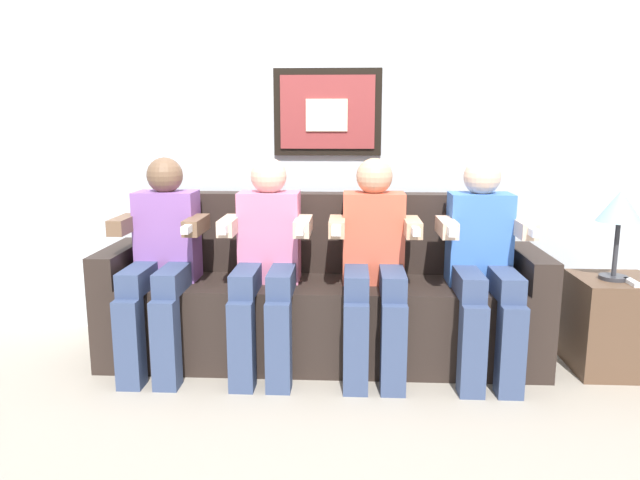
# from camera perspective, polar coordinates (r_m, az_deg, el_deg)

# --- Properties ---
(ground_plane) EXTENTS (6.19, 6.19, 0.00)m
(ground_plane) POSITION_cam_1_polar(r_m,az_deg,el_deg) (3.12, -0.15, -13.28)
(ground_plane) COLOR #9E9384
(back_wall_assembly) EXTENTS (4.76, 0.10, 2.60)m
(back_wall_assembly) POSITION_cam_1_polar(r_m,az_deg,el_deg) (3.60, 0.52, 11.34)
(back_wall_assembly) COLOR silver
(back_wall_assembly) RESTS_ON ground_plane
(couch) EXTENTS (2.36, 0.58, 0.90)m
(couch) POSITION_cam_1_polar(r_m,az_deg,el_deg) (3.31, 0.16, -6.01)
(couch) COLOR #2D231E
(couch) RESTS_ON ground_plane
(person_leftmost) EXTENTS (0.46, 0.56, 1.11)m
(person_leftmost) POSITION_cam_1_polar(r_m,az_deg,el_deg) (3.22, -14.91, -1.47)
(person_leftmost) COLOR #8C59A5
(person_leftmost) RESTS_ON ground_plane
(person_left_center) EXTENTS (0.46, 0.56, 1.11)m
(person_left_center) POSITION_cam_1_polar(r_m,az_deg,el_deg) (3.10, -5.12, -1.62)
(person_left_center) COLOR pink
(person_left_center) RESTS_ON ground_plane
(person_right_center) EXTENTS (0.46, 0.56, 1.11)m
(person_right_center) POSITION_cam_1_polar(r_m,az_deg,el_deg) (3.07, 5.18, -1.74)
(person_right_center) COLOR #D8593F
(person_right_center) RESTS_ON ground_plane
(person_rightmost) EXTENTS (0.46, 0.56, 1.11)m
(person_rightmost) POSITION_cam_1_polar(r_m,az_deg,el_deg) (3.14, 15.33, -1.81)
(person_rightmost) COLOR #3F72CC
(person_rightmost) RESTS_ON ground_plane
(side_table_right) EXTENTS (0.40, 0.40, 0.50)m
(side_table_right) POSITION_cam_1_polar(r_m,az_deg,el_deg) (3.51, 26.16, -7.27)
(side_table_right) COLOR brown
(side_table_right) RESTS_ON ground_plane
(table_lamp) EXTENTS (0.22, 0.22, 0.46)m
(table_lamp) POSITION_cam_1_polar(r_m,az_deg,el_deg) (3.35, 26.75, 2.56)
(table_lamp) COLOR #333338
(table_lamp) RESTS_ON side_table_right
(spare_remote_on_table) EXTENTS (0.04, 0.13, 0.02)m
(spare_remote_on_table) POSITION_cam_1_polar(r_m,az_deg,el_deg) (3.35, 27.69, -3.61)
(spare_remote_on_table) COLOR white
(spare_remote_on_table) RESTS_ON side_table_right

